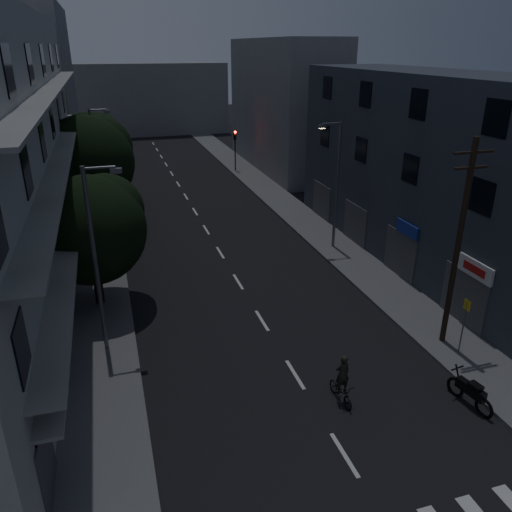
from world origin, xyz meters
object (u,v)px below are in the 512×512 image
bus_stop_sign (465,317)px  cyclist (341,386)px  utility_pole (459,242)px  motorcycle (470,393)px

bus_stop_sign → cyclist: size_ratio=1.26×
utility_pole → motorcycle: 6.03m
utility_pole → cyclist: bearing=-159.5°
utility_pole → motorcycle: (-1.64, -3.87, -4.33)m
cyclist → motorcycle: bearing=-24.4°
bus_stop_sign → motorcycle: 3.58m
bus_stop_sign → cyclist: (-6.16, -1.24, -1.22)m
bus_stop_sign → motorcycle: size_ratio=1.20×
utility_pole → bus_stop_sign: bearing=-85.9°
motorcycle → cyclist: (-4.44, 1.59, 0.14)m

